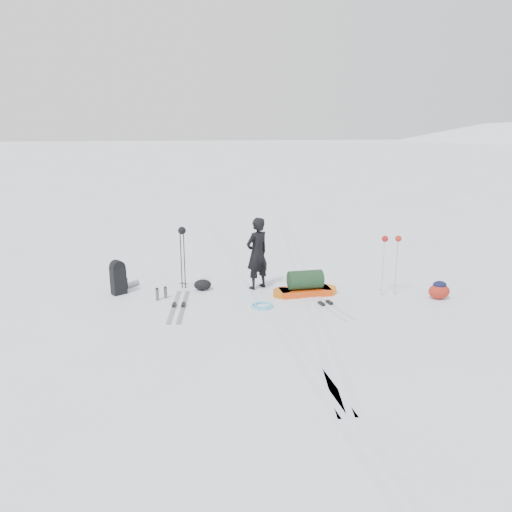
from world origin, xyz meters
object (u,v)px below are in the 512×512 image
(skier, at_px, (257,253))
(ski_poles_black, at_px, (182,238))
(pulk_sled, at_px, (305,285))
(expedition_rucksack, at_px, (120,278))

(skier, bearing_deg, ski_poles_black, -42.25)
(pulk_sled, bearing_deg, expedition_rucksack, 166.92)
(pulk_sled, xyz_separation_m, ski_poles_black, (-2.72, 0.91, 0.99))
(expedition_rucksack, height_order, ski_poles_black, ski_poles_black)
(expedition_rucksack, xyz_separation_m, ski_poles_black, (1.45, 0.16, 0.84))
(skier, xyz_separation_m, expedition_rucksack, (-3.16, 0.14, -0.48))
(skier, xyz_separation_m, pulk_sled, (1.01, -0.62, -0.63))
(expedition_rucksack, bearing_deg, ski_poles_black, -26.04)
(pulk_sled, distance_m, ski_poles_black, 3.04)
(pulk_sled, bearing_deg, skier, 145.76)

